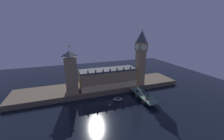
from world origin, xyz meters
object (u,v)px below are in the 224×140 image
at_px(pedestrian_far_rail, 134,90).
at_px(clock_tower, 141,56).
at_px(car_southbound_lead, 148,95).
at_px(car_southbound_trail, 144,92).
at_px(pedestrian_mid_walk, 146,92).
at_px(street_lamp_near, 146,98).
at_px(victoria_tower, 71,72).
at_px(car_northbound_lead, 137,91).
at_px(street_lamp_far, 133,87).
at_px(boat_upstream, 118,99).
at_px(street_lamp_mid, 148,91).
at_px(car_northbound_trail, 147,99).

bearing_deg(pedestrian_far_rail, clock_tower, 44.95).
bearing_deg(car_southbound_lead, car_southbound_trail, 90.00).
distance_m(pedestrian_mid_walk, street_lamp_near, 22.65).
relative_size(victoria_tower, car_southbound_lead, 12.14).
relative_size(car_southbound_trail, pedestrian_mid_walk, 2.47).
height_order(car_northbound_lead, pedestrian_mid_walk, pedestrian_mid_walk).
xyz_separation_m(car_southbound_trail, street_lamp_far, (-9.18, 10.86, 3.20)).
distance_m(clock_tower, boat_upstream, 65.73).
bearing_deg(pedestrian_far_rail, victoria_tower, 164.77).
bearing_deg(street_lamp_mid, boat_upstream, 168.66).
distance_m(car_southbound_lead, pedestrian_mid_walk, 8.98).
distance_m(clock_tower, pedestrian_mid_walk, 48.00).
distance_m(car_northbound_lead, car_southbound_trail, 8.37).
distance_m(victoria_tower, car_northbound_lead, 83.38).
xyz_separation_m(street_lamp_mid, street_lamp_far, (-12.51, 14.72, -0.31)).
distance_m(victoria_tower, street_lamp_near, 89.69).
bearing_deg(car_southbound_trail, pedestrian_far_rail, 132.43).
xyz_separation_m(car_southbound_lead, boat_upstream, (-32.61, 11.57, -5.21)).
bearing_deg(car_southbound_lead, car_northbound_trail, -129.50).
distance_m(car_northbound_lead, car_northbound_trail, 21.32).
bearing_deg(street_lamp_near, street_lamp_mid, 49.64).
xyz_separation_m(car_northbound_lead, pedestrian_mid_walk, (8.78, -5.73, 0.34)).
bearing_deg(victoria_tower, car_northbound_trail, -30.56).
bearing_deg(street_lamp_near, car_northbound_trail, 44.30).
xyz_separation_m(car_southbound_lead, street_lamp_near, (-9.18, -10.35, 3.59)).
bearing_deg(street_lamp_mid, victoria_tower, 158.60).
relative_size(victoria_tower, car_northbound_trail, 14.70).
relative_size(car_northbound_trail, street_lamp_mid, 0.57).
height_order(car_northbound_trail, street_lamp_mid, street_lamp_mid).
bearing_deg(car_northbound_lead, car_southbound_lead, -67.61).
distance_m(car_southbound_trail, street_lamp_far, 14.58).
distance_m(clock_tower, pedestrian_far_rail, 46.63).
relative_size(victoria_tower, boat_upstream, 4.86).
xyz_separation_m(car_northbound_trail, street_lamp_near, (-3.33, -3.25, 3.68)).
xyz_separation_m(car_northbound_trail, pedestrian_mid_walk, (8.78, 15.59, 0.32)).
xyz_separation_m(car_southbound_lead, street_lamp_mid, (3.33, 4.37, 3.50)).
relative_size(car_southbound_trail, boat_upstream, 0.39).
xyz_separation_m(clock_tower, street_lamp_near, (-18.63, -46.39, -35.40)).
xyz_separation_m(car_southbound_trail, boat_upstream, (-32.61, 3.34, -5.20)).
height_order(car_northbound_trail, street_lamp_near, street_lamp_near).
height_order(pedestrian_mid_walk, street_lamp_mid, street_lamp_mid).
relative_size(clock_tower, street_lamp_mid, 10.92).
relative_size(pedestrian_far_rail, boat_upstream, 0.14).
bearing_deg(street_lamp_far, car_southbound_lead, -64.31).
bearing_deg(boat_upstream, clock_tower, 30.19).
distance_m(clock_tower, victoria_tower, 92.30).
bearing_deg(clock_tower, pedestrian_far_rail, -135.05).
height_order(car_southbound_trail, street_lamp_mid, street_lamp_mid).
bearing_deg(car_southbound_lead, pedestrian_far_rail, 116.22).
height_order(pedestrian_mid_walk, street_lamp_near, street_lamp_near).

